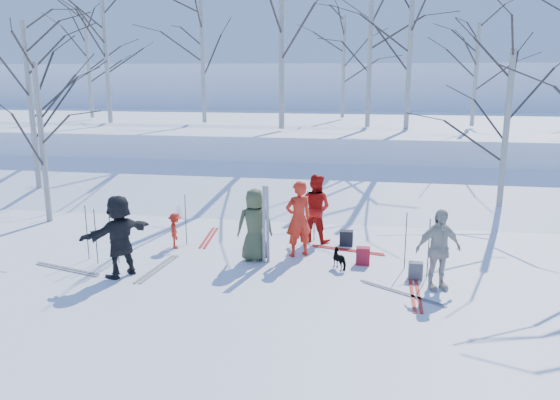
% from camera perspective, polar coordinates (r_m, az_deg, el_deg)
% --- Properties ---
extents(ground, '(120.00, 120.00, 0.00)m').
position_cam_1_polar(ground, '(12.64, -1.15, -7.28)').
color(ground, white).
rests_on(ground, ground).
extents(snow_ramp, '(70.00, 9.49, 4.12)m').
position_cam_1_polar(snow_ramp, '(19.24, 2.74, 0.33)').
color(snow_ramp, white).
rests_on(snow_ramp, ground).
extents(snow_plateau, '(70.00, 18.00, 2.20)m').
position_cam_1_polar(snow_plateau, '(28.92, 5.17, 6.31)').
color(snow_plateau, white).
rests_on(snow_plateau, ground).
extents(far_hill, '(90.00, 30.00, 6.00)m').
position_cam_1_polar(far_hill, '(49.74, 7.16, 10.25)').
color(far_hill, white).
rests_on(far_hill, ground).
extents(skier_olive_center, '(0.97, 0.75, 1.75)m').
position_cam_1_polar(skier_olive_center, '(13.02, -2.65, -2.61)').
color(skier_olive_center, '#414A2C').
rests_on(skier_olive_center, ground).
extents(skier_red_north, '(0.82, 0.76, 1.88)m').
position_cam_1_polar(skier_red_north, '(13.30, 1.93, -1.98)').
color(skier_red_north, red).
rests_on(skier_red_north, ground).
extents(skier_redor_behind, '(1.07, 0.95, 1.82)m').
position_cam_1_polar(skier_redor_behind, '(14.52, 3.71, -0.84)').
color(skier_redor_behind, '#B6120E').
rests_on(skier_redor_behind, ground).
extents(skier_red_seated, '(0.54, 0.68, 0.92)m').
position_cam_1_polar(skier_red_seated, '(14.28, -10.88, -3.15)').
color(skier_red_seated, red).
rests_on(skier_red_seated, ground).
extents(skier_cream_east, '(1.09, 0.77, 1.71)m').
position_cam_1_polar(skier_cream_east, '(11.75, 16.20, -4.99)').
color(skier_cream_east, beige).
rests_on(skier_cream_east, ground).
extents(skier_grey_west, '(1.38, 1.73, 1.84)m').
position_cam_1_polar(skier_grey_west, '(12.50, -16.42, -3.61)').
color(skier_grey_west, black).
rests_on(skier_grey_west, ground).
extents(dog, '(0.55, 0.59, 0.47)m').
position_cam_1_polar(dog, '(12.69, 6.34, -6.15)').
color(dog, black).
rests_on(dog, ground).
extents(upright_ski_left, '(0.10, 0.17, 1.90)m').
position_cam_1_polar(upright_ski_left, '(12.73, -1.69, -2.63)').
color(upright_ski_left, silver).
rests_on(upright_ski_left, ground).
extents(upright_ski_right, '(0.09, 0.23, 1.89)m').
position_cam_1_polar(upright_ski_right, '(12.74, -1.30, -2.62)').
color(upright_ski_right, silver).
rests_on(upright_ski_right, ground).
extents(ski_pair_a, '(1.94, 2.08, 0.02)m').
position_cam_1_polar(ski_pair_a, '(11.61, 12.55, -9.45)').
color(ski_pair_a, silver).
rests_on(ski_pair_a, ground).
extents(ski_pair_b, '(0.23, 1.90, 0.02)m').
position_cam_1_polar(ski_pair_b, '(11.63, 13.95, -9.49)').
color(ski_pair_b, red).
rests_on(ski_pair_b, ground).
extents(ski_pair_c, '(0.55, 1.94, 0.02)m').
position_cam_1_polar(ski_pair_c, '(12.98, -12.67, -7.01)').
color(ski_pair_c, silver).
rests_on(ski_pair_c, ground).
extents(ski_pair_d, '(1.22, 2.01, 0.02)m').
position_cam_1_polar(ski_pair_d, '(13.56, -21.38, -6.74)').
color(ski_pair_d, silver).
rests_on(ski_pair_d, ground).
extents(ski_pair_e, '(1.08, 1.99, 0.02)m').
position_cam_1_polar(ski_pair_e, '(14.05, 7.08, -5.21)').
color(ski_pair_e, red).
rests_on(ski_pair_e, ground).
extents(ski_pair_f, '(0.57, 1.94, 0.02)m').
position_cam_1_polar(ski_pair_f, '(15.10, -7.42, -3.91)').
color(ski_pair_f, red).
rests_on(ski_pair_f, ground).
extents(ski_pole_a, '(0.02, 0.02, 1.34)m').
position_cam_1_polar(ski_pole_a, '(13.53, -18.69, -3.62)').
color(ski_pole_a, black).
rests_on(ski_pole_a, ground).
extents(ski_pole_b, '(0.02, 0.02, 1.34)m').
position_cam_1_polar(ski_pole_b, '(12.80, 12.99, -4.19)').
color(ski_pole_b, black).
rests_on(ski_pole_b, ground).
extents(ski_pole_c, '(0.02, 0.02, 1.34)m').
position_cam_1_polar(ski_pole_c, '(14.70, 2.87, -1.62)').
color(ski_pole_c, black).
rests_on(ski_pole_c, ground).
extents(ski_pole_d, '(0.02, 0.02, 1.34)m').
position_cam_1_polar(ski_pole_d, '(13.41, -16.65, -3.61)').
color(ski_pole_d, black).
rests_on(ski_pole_d, ground).
extents(ski_pole_e, '(0.02, 0.02, 1.34)m').
position_cam_1_polar(ski_pole_e, '(13.93, -19.52, -3.21)').
color(ski_pole_e, black).
rests_on(ski_pole_e, ground).
extents(ski_pole_f, '(0.02, 0.02, 1.34)m').
position_cam_1_polar(ski_pole_f, '(14.45, -9.83, -2.05)').
color(ski_pole_f, black).
rests_on(ski_pole_f, ground).
extents(ski_pole_g, '(0.02, 0.02, 1.34)m').
position_cam_1_polar(ski_pole_g, '(12.39, 15.26, -4.90)').
color(ski_pole_g, black).
rests_on(ski_pole_g, ground).
extents(ski_pole_h, '(0.02, 0.02, 1.34)m').
position_cam_1_polar(ski_pole_h, '(13.64, -17.32, -3.39)').
color(ski_pole_h, black).
rests_on(ski_pole_h, ground).
extents(ski_pole_i, '(0.02, 0.02, 1.34)m').
position_cam_1_polar(ski_pole_i, '(14.65, 3.61, -1.67)').
color(ski_pole_i, black).
rests_on(ski_pole_i, ground).
extents(backpack_red, '(0.32, 0.22, 0.42)m').
position_cam_1_polar(backpack_red, '(13.04, 8.66, -5.80)').
color(backpack_red, maroon).
rests_on(backpack_red, ground).
extents(backpack_grey, '(0.30, 0.20, 0.38)m').
position_cam_1_polar(backpack_grey, '(12.40, 13.98, -7.16)').
color(backpack_grey, '#57595E').
rests_on(backpack_grey, ground).
extents(backpack_dark, '(0.34, 0.24, 0.40)m').
position_cam_1_polar(backpack_dark, '(14.39, 6.95, -3.97)').
color(backpack_dark, black).
rests_on(backpack_dark, ground).
extents(birch_plateau_a, '(6.08, 6.08, 7.82)m').
position_cam_1_polar(birch_plateau_a, '(22.37, 0.17, 17.50)').
color(birch_plateau_a, silver).
rests_on(birch_plateau_a, snow_plateau).
extents(birch_plateau_b, '(4.07, 4.07, 4.95)m').
position_cam_1_polar(birch_plateau_b, '(28.20, 6.66, 13.59)').
color(birch_plateau_b, silver).
rests_on(birch_plateau_b, snow_plateau).
extents(birch_plateau_d, '(3.58, 3.58, 4.25)m').
position_cam_1_polar(birch_plateau_d, '(24.81, 19.76, 12.19)').
color(birch_plateau_d, silver).
rests_on(birch_plateau_d, snow_plateau).
extents(birch_plateau_e, '(5.07, 5.07, 6.38)m').
position_cam_1_polar(birch_plateau_e, '(22.99, 13.43, 15.23)').
color(birch_plateau_e, silver).
rests_on(birch_plateau_e, snow_plateau).
extents(birch_plateau_f, '(4.08, 4.08, 4.97)m').
position_cam_1_polar(birch_plateau_f, '(29.59, -19.38, 12.94)').
color(birch_plateau_f, silver).
rests_on(birch_plateau_f, snow_plateau).
extents(birch_plateau_g, '(4.62, 4.62, 5.74)m').
position_cam_1_polar(birch_plateau_g, '(25.45, -8.09, 14.49)').
color(birch_plateau_g, silver).
rests_on(birch_plateau_g, snow_plateau).
extents(birch_plateau_h, '(5.02, 5.02, 6.31)m').
position_cam_1_polar(birch_plateau_h, '(23.26, 9.38, 15.29)').
color(birch_plateau_h, silver).
rests_on(birch_plateau_h, snow_plateau).
extents(birch_plateau_i, '(4.98, 4.98, 6.26)m').
position_cam_1_polar(birch_plateau_i, '(26.16, -17.74, 14.55)').
color(birch_plateau_i, silver).
rests_on(birch_plateau_i, snow_plateau).
extents(birch_edge_a, '(3.91, 3.91, 4.73)m').
position_cam_1_polar(birch_edge_a, '(17.67, -23.59, 5.39)').
color(birch_edge_a, silver).
rests_on(birch_edge_a, ground).
extents(birch_edge_d, '(4.88, 4.88, 6.11)m').
position_cam_1_polar(birch_edge_d, '(20.83, -24.51, 8.25)').
color(birch_edge_d, silver).
rests_on(birch_edge_d, ground).
extents(birch_edge_e, '(4.17, 4.17, 5.11)m').
position_cam_1_polar(birch_edge_e, '(17.72, 22.50, 6.13)').
color(birch_edge_e, silver).
rests_on(birch_edge_e, ground).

